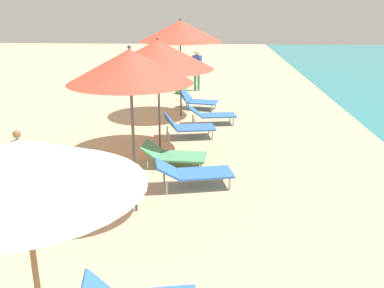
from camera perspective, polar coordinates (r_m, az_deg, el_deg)
The scene contains 11 objects.
umbrella_second at distance 3.31m, azimuth -22.13°, elevation -2.51°, with size 1.84×1.84×2.55m.
umbrella_third at distance 6.72m, azimuth -8.37°, elevation 10.34°, with size 1.99×1.99×2.81m.
lounger_third_shoreside at distance 8.19m, azimuth 0.19°, elevation -3.82°, with size 1.59×0.92×0.55m.
umbrella_fourth at distance 9.88m, azimuth -4.65°, elevation 11.94°, with size 2.60×2.60×2.70m.
lounger_fourth_shoreside at distance 11.26m, azimuth -0.56°, elevation 2.45°, with size 1.43×0.88×0.65m.
lounger_fourth_inland at distance 9.32m, azimuth -2.54°, elevation -1.43°, with size 1.44×0.78×0.50m.
umbrella_farthest at distance 13.24m, azimuth -1.59°, elevation 14.99°, with size 2.56×2.56×3.01m.
lounger_farthest_shoreside at distance 14.49m, azimuth 0.79°, elevation 5.91°, with size 1.36×0.93×0.59m.
lounger_farthest_inland at distance 12.56m, azimuth 2.61°, elevation 4.04°, with size 1.49×0.78×0.57m.
person_walking_near at distance 17.60m, azimuth 0.67°, elevation 10.48°, with size 0.42×0.35×1.66m.
cooler_box at distance 17.11m, azimuth -1.50°, elevation 7.40°, with size 0.44×0.50×0.33m.
Camera 1 is at (0.79, 0.66, 3.39)m, focal length 39.50 mm.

